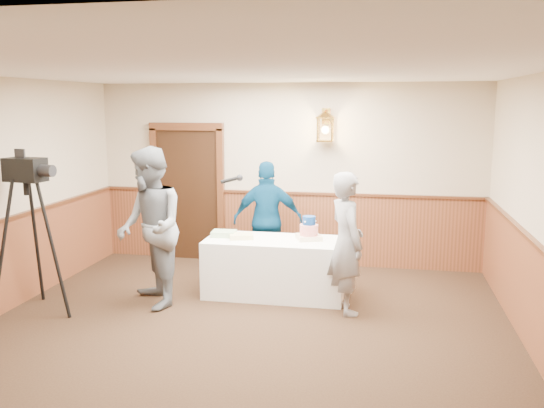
{
  "coord_description": "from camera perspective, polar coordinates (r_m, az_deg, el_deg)",
  "views": [
    {
      "loc": [
        1.45,
        -5.24,
        2.49
      ],
      "look_at": [
        0.11,
        1.7,
        1.25
      ],
      "focal_mm": 38.0,
      "sensor_mm": 36.0,
      "label": 1
    }
  ],
  "objects": [
    {
      "name": "ground",
      "position": [
        5.98,
        -4.27,
        -14.68
      ],
      "size": [
        7.0,
        7.0,
        0.0
      ],
      "primitive_type": "plane",
      "color": "black",
      "rests_on": "ground"
    },
    {
      "name": "display_table",
      "position": [
        7.57,
        0.29,
        -6.28
      ],
      "size": [
        1.8,
        0.8,
        0.75
      ],
      "primitive_type": "cube",
      "color": "white",
      "rests_on": "ground"
    },
    {
      "name": "tv_camera_rig",
      "position": [
        7.37,
        -22.79,
        -3.77
      ],
      "size": [
        0.74,
        0.68,
        1.87
      ],
      "rotation": [
        0.0,
        0.0,
        -0.13
      ],
      "color": "black",
      "rests_on": "ground"
    },
    {
      "name": "sheet_cake_yellow",
      "position": [
        7.53,
        -3.07,
        -3.19
      ],
      "size": [
        0.36,
        0.31,
        0.06
      ],
      "primitive_type": "cube",
      "rotation": [
        0.0,
        0.0,
        0.29
      ],
      "color": "#E6DC89",
      "rests_on": "display_table"
    },
    {
      "name": "assistant_p",
      "position": [
        8.23,
        -0.42,
        -1.6
      ],
      "size": [
        1.04,
        0.56,
        1.69
      ],
      "primitive_type": "imported",
      "rotation": [
        0.0,
        0.0,
        3.3
      ],
      "color": "navy",
      "rests_on": "ground"
    },
    {
      "name": "interviewer",
      "position": [
        7.18,
        -12.0,
        -2.32
      ],
      "size": [
        1.63,
        1.22,
        1.98
      ],
      "rotation": [
        0.0,
        0.0,
        -0.96
      ],
      "color": "slate",
      "rests_on": "ground"
    },
    {
      "name": "room_shell",
      "position": [
        5.97,
        -3.82,
        0.59
      ],
      "size": [
        6.02,
        7.02,
        2.81
      ],
      "color": "#C1B091",
      "rests_on": "ground"
    },
    {
      "name": "tiered_cake",
      "position": [
        7.45,
        3.68,
        -2.63
      ],
      "size": [
        0.38,
        0.38,
        0.31
      ],
      "rotation": [
        0.0,
        0.0,
        0.36
      ],
      "color": "beige",
      "rests_on": "display_table"
    },
    {
      "name": "baker",
      "position": [
        6.9,
        7.38,
        -3.85
      ],
      "size": [
        0.65,
        0.74,
        1.71
      ],
      "primitive_type": "imported",
      "rotation": [
        0.0,
        0.0,
        2.05
      ],
      "color": "gray",
      "rests_on": "ground"
    },
    {
      "name": "sheet_cake_green",
      "position": [
        7.66,
        -4.79,
        -2.94
      ],
      "size": [
        0.32,
        0.27,
        0.07
      ],
      "primitive_type": "cube",
      "rotation": [
        0.0,
        0.0,
        0.07
      ],
      "color": "#98BF87",
      "rests_on": "display_table"
    }
  ]
}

